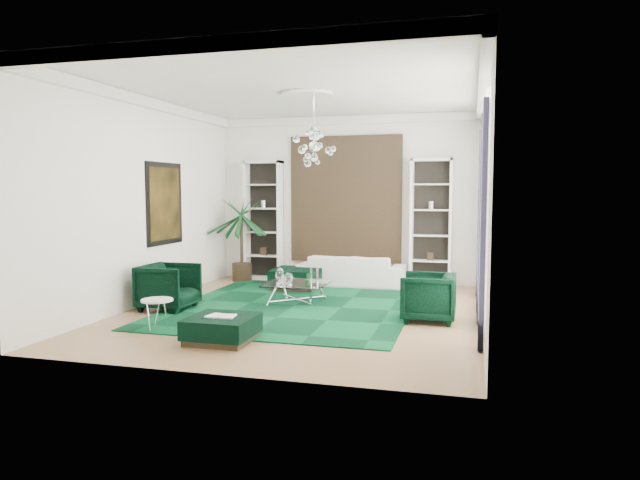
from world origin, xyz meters
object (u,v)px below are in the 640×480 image
(coffee_table, at_px, (297,293))
(ottoman_front, at_px, (222,329))
(side_table, at_px, (157,315))
(armchair_right, at_px, (428,297))
(sofa, at_px, (352,270))
(armchair_left, at_px, (169,287))
(ottoman_side, at_px, (297,279))
(palm, at_px, (241,227))

(coffee_table, bearing_deg, ottoman_front, -94.16)
(coffee_table, height_order, side_table, side_table)
(armchair_right, xyz_separation_m, coffee_table, (-2.48, 0.86, -0.20))
(sofa, distance_m, armchair_left, 4.23)
(ottoman_side, bearing_deg, armchair_right, -38.24)
(sofa, bearing_deg, ottoman_side, 34.64)
(coffee_table, relative_size, ottoman_front, 1.26)
(armchair_left, xyz_separation_m, ottoman_side, (1.56, 2.60, -0.19))
(ottoman_front, bearing_deg, coffee_table, 85.84)
(armchair_left, xyz_separation_m, armchair_right, (4.51, 0.28, -0.02))
(armchair_right, distance_m, palm, 5.51)
(armchair_left, relative_size, palm, 0.36)
(ottoman_front, bearing_deg, ottoman_side, 93.30)
(ottoman_side, distance_m, palm, 2.01)
(side_table, bearing_deg, ottoman_front, -16.65)
(armchair_right, bearing_deg, ottoman_front, -53.10)
(ottoman_side, relative_size, side_table, 2.07)
(armchair_left, bearing_deg, sofa, -38.17)
(sofa, distance_m, coffee_table, 2.26)
(ottoman_front, bearing_deg, side_table, 163.35)
(ottoman_side, bearing_deg, palm, 155.07)
(armchair_right, distance_m, ottoman_front, 3.37)
(ottoman_front, distance_m, palm, 5.49)
(armchair_right, xyz_separation_m, side_table, (-3.92, -1.65, -0.16))
(sofa, xyz_separation_m, coffee_table, (-0.59, -2.18, -0.15))
(armchair_right, bearing_deg, ottoman_side, -128.24)
(armchair_left, distance_m, palm, 3.43)
(palm, bearing_deg, armchair_right, -34.05)
(sofa, distance_m, ottoman_front, 5.13)
(side_table, bearing_deg, armchair_left, 113.24)
(armchair_right, height_order, side_table, armchair_right)
(armchair_left, distance_m, armchair_right, 4.51)
(armchair_left, bearing_deg, coffee_table, -60.44)
(ottoman_side, height_order, side_table, side_table)
(ottoman_side, height_order, ottoman_front, ottoman_side)
(palm, bearing_deg, ottoman_front, -70.29)
(armchair_right, distance_m, coffee_table, 2.64)
(coffee_table, bearing_deg, ottoman_side, 107.57)
(armchair_right, relative_size, ottoman_side, 0.87)
(coffee_table, xyz_separation_m, ottoman_side, (-0.46, 1.45, 0.03))
(armchair_right, bearing_deg, armchair_left, -86.40)
(sofa, bearing_deg, ottoman_front, 81.00)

